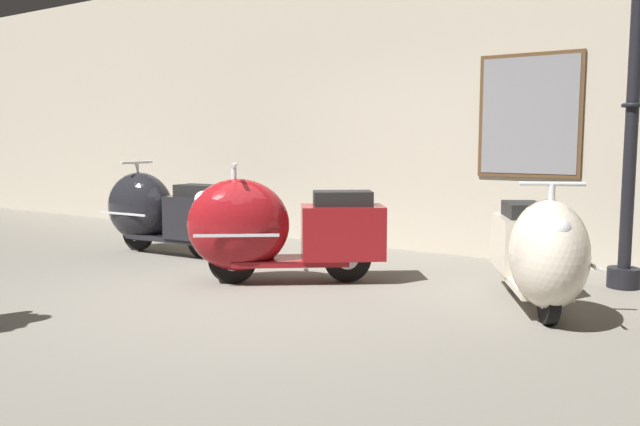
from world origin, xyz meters
name	(u,v)px	position (x,y,z in m)	size (l,w,h in m)	color
ground_plane	(220,301)	(0.00, 0.00, 0.00)	(60.00, 60.00, 0.00)	slate
showroom_back_wall	(401,100)	(0.01, 3.21, 1.80)	(18.00, 0.24, 3.60)	#BCB29E
scooter_0	(158,211)	(-2.19, 1.32, 0.49)	(1.79, 0.61, 1.08)	black
scooter_1	(270,229)	(-0.10, 0.79, 0.51)	(1.76, 1.51, 1.11)	black
scooter_2	(539,252)	(2.26, 1.12, 0.47)	(1.21, 1.71, 1.03)	black
lamppost	(633,108)	(2.67, 2.39, 1.60)	(0.28, 0.28, 3.06)	black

